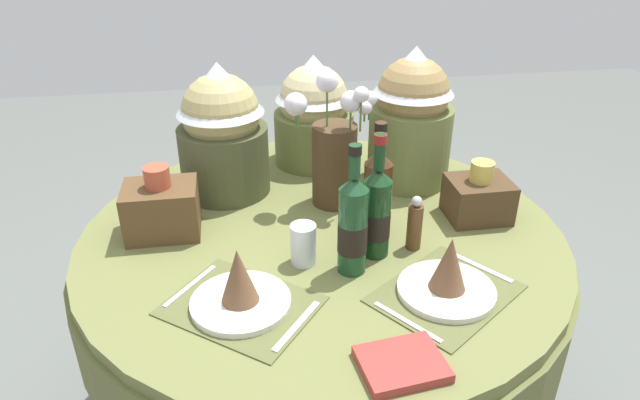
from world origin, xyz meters
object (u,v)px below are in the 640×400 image
(gift_tub_back_right, at_px, (412,112))
(place_setting_left, at_px, (240,291))
(wine_bottle_centre, at_px, (353,225))
(gift_tub_back_left, at_px, (222,126))
(dining_table, at_px, (322,271))
(woven_basket_side_right, at_px, (478,197))
(wine_bottle_left, at_px, (377,193))
(wine_bottle_right, at_px, (377,212))
(tumbler_near_left, at_px, (303,244))
(gift_tub_back_centre, at_px, (314,108))
(place_setting_right, at_px, (448,278))
(flower_vase, at_px, (333,151))
(pepper_mill, at_px, (415,225))
(woven_basket_side_left, at_px, (162,208))
(book_on_table, at_px, (402,364))

(gift_tub_back_right, bearing_deg, place_setting_left, -134.66)
(wine_bottle_centre, relative_size, gift_tub_back_left, 0.83)
(dining_table, distance_m, woven_basket_side_right, 0.52)
(place_setting_left, height_order, gift_tub_back_left, gift_tub_back_left)
(woven_basket_side_right, bearing_deg, wine_bottle_left, -174.03)
(wine_bottle_right, distance_m, gift_tub_back_right, 0.49)
(tumbler_near_left, relative_size, gift_tub_back_centre, 0.29)
(place_setting_right, xyz_separation_m, flower_vase, (-0.19, 0.51, 0.13))
(pepper_mill, xyz_separation_m, gift_tub_back_left, (-0.50, 0.44, 0.15))
(wine_bottle_centre, relative_size, gift_tub_back_right, 0.77)
(place_setting_right, height_order, woven_basket_side_right, woven_basket_side_right)
(dining_table, bearing_deg, place_setting_right, -54.36)
(wine_bottle_centre, distance_m, pepper_mill, 0.21)
(place_setting_left, relative_size, woven_basket_side_left, 2.06)
(dining_table, relative_size, wine_bottle_left, 4.25)
(dining_table, bearing_deg, gift_tub_back_right, 39.40)
(woven_basket_side_right, bearing_deg, wine_bottle_right, -157.72)
(gift_tub_back_left, xyz_separation_m, gift_tub_back_right, (0.61, -0.02, 0.02))
(pepper_mill, height_order, woven_basket_side_left, woven_basket_side_left)
(woven_basket_side_left, bearing_deg, woven_basket_side_right, -3.74)
(dining_table, bearing_deg, woven_basket_side_left, 172.31)
(book_on_table, bearing_deg, woven_basket_side_right, 48.03)
(place_setting_right, bearing_deg, tumbler_near_left, 149.34)
(book_on_table, bearing_deg, gift_tub_back_centre, 84.22)
(dining_table, relative_size, wine_bottle_centre, 4.05)
(flower_vase, xyz_separation_m, tumbler_near_left, (-0.14, -0.32, -0.12))
(tumbler_near_left, relative_size, woven_basket_side_right, 0.62)
(flower_vase, bearing_deg, gift_tub_back_right, 22.99)
(pepper_mill, bearing_deg, place_setting_right, -85.53)
(place_setting_right, relative_size, woven_basket_side_left, 2.06)
(gift_tub_back_right, bearing_deg, wine_bottle_right, -117.36)
(flower_vase, xyz_separation_m, gift_tub_back_left, (-0.33, 0.14, 0.05))
(flower_vase, distance_m, wine_bottle_right, 0.32)
(woven_basket_side_left, height_order, woven_basket_side_right, woven_basket_side_left)
(pepper_mill, relative_size, woven_basket_side_right, 0.88)
(wine_bottle_centre, height_order, gift_tub_back_centre, gift_tub_back_centre)
(pepper_mill, bearing_deg, place_setting_left, -159.31)
(place_setting_right, height_order, woven_basket_side_left, woven_basket_side_left)
(dining_table, xyz_separation_m, tumbler_near_left, (-0.08, -0.16, 0.21))
(dining_table, height_order, gift_tub_back_right, gift_tub_back_right)
(wine_bottle_left, xyz_separation_m, wine_bottle_right, (-0.03, -0.11, 0.00))
(pepper_mill, xyz_separation_m, book_on_table, (-0.16, -0.44, -0.06))
(place_setting_left, relative_size, book_on_table, 2.48)
(place_setting_left, height_order, place_setting_right, same)
(place_setting_right, xyz_separation_m, gift_tub_back_right, (0.09, 0.63, 0.20))
(wine_bottle_left, height_order, wine_bottle_centre, wine_bottle_centre)
(woven_basket_side_left, bearing_deg, gift_tub_back_right, 15.44)
(flower_vase, bearing_deg, book_on_table, -89.25)
(book_on_table, height_order, gift_tub_back_centre, gift_tub_back_centre)
(place_setting_right, distance_m, tumbler_near_left, 0.38)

